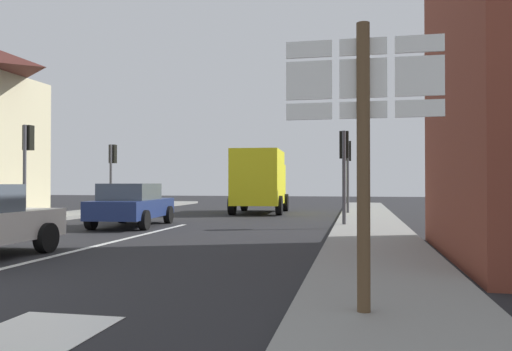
# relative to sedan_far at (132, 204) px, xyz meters

# --- Properties ---
(ground_plane) EXTENTS (80.00, 80.00, 0.00)m
(ground_plane) POSITION_rel_sedan_far_xyz_m (1.52, -0.97, -0.76)
(ground_plane) COLOR #232326
(sidewalk_right) EXTENTS (2.26, 44.00, 0.14)m
(sidewalk_right) POSITION_rel_sedan_far_xyz_m (7.97, -2.97, -0.69)
(sidewalk_right) COLOR gray
(sidewalk_right) RESTS_ON ground
(lane_centre_stripe) EXTENTS (0.16, 12.00, 0.01)m
(lane_centre_stripe) POSITION_rel_sedan_far_xyz_m (1.52, -4.97, -0.75)
(lane_centre_stripe) COLOR silver
(lane_centre_stripe) RESTS_ON ground
(lane_turn_arrow) EXTENTS (1.20, 2.20, 0.01)m
(lane_turn_arrow) POSITION_rel_sedan_far_xyz_m (4.44, -11.97, -0.75)
(lane_turn_arrow) COLOR silver
(lane_turn_arrow) RESTS_ON ground
(sedan_far) EXTENTS (2.26, 4.34, 1.47)m
(sedan_far) POSITION_rel_sedan_far_xyz_m (0.00, 0.00, 0.00)
(sedan_far) COLOR navy
(sedan_far) RESTS_ON ground
(delivery_truck) EXTENTS (2.71, 5.11, 3.05)m
(delivery_truck) POSITION_rel_sedan_far_xyz_m (2.86, 8.26, 0.89)
(delivery_truck) COLOR yellow
(delivery_truck) RESTS_ON ground
(route_sign_post) EXTENTS (1.66, 0.14, 3.20)m
(route_sign_post) POSITION_rel_sedan_far_xyz_m (7.63, -10.62, 1.24)
(route_sign_post) COLOR brown
(route_sign_post) RESTS_ON ground
(traffic_light_near_right) EXTENTS (0.30, 0.49, 3.20)m
(traffic_light_near_right) POSITION_rel_sedan_far_xyz_m (7.14, 0.82, 1.61)
(traffic_light_near_right) COLOR #47474C
(traffic_light_near_right) RESTS_ON ground
(traffic_light_far_right) EXTENTS (0.30, 0.49, 3.39)m
(traffic_light_far_right) POSITION_rel_sedan_far_xyz_m (7.14, 7.22, 1.75)
(traffic_light_far_right) COLOR #47474C
(traffic_light_far_right) RESTS_ON ground
(traffic_light_far_left) EXTENTS (0.30, 0.49, 3.34)m
(traffic_light_far_left) POSITION_rel_sedan_far_xyz_m (-4.11, 6.53, 1.72)
(traffic_light_far_left) COLOR #47474C
(traffic_light_far_left) RESTS_ON ground
(traffic_light_near_left) EXTENTS (0.30, 0.49, 3.57)m
(traffic_light_near_left) POSITION_rel_sedan_far_xyz_m (-4.11, 0.10, 1.89)
(traffic_light_near_left) COLOR #47474C
(traffic_light_near_left) RESTS_ON ground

